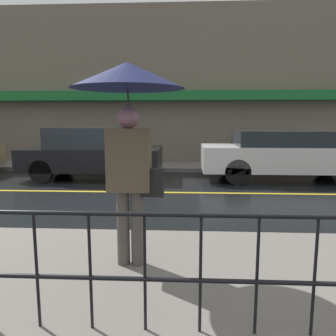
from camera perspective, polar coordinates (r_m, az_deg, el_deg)
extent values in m
plane|color=black|center=(8.05, -11.07, -4.08)|extent=(80.00, 80.00, 0.00)
cube|color=slate|center=(4.18, -26.18, -15.87)|extent=(28.00, 2.52, 0.13)
cube|color=slate|center=(11.93, -6.40, 0.36)|extent=(28.00, 1.92, 0.13)
cube|color=gold|center=(8.05, -11.07, -4.05)|extent=(25.20, 0.12, 0.01)
cube|color=#706656|center=(12.97, -5.79, 13.93)|extent=(28.00, 0.30, 5.96)
cube|color=#196B2D|center=(12.52, -6.07, 12.39)|extent=(16.80, 0.55, 0.35)
cylinder|color=black|center=(2.79, -21.88, -16.27)|extent=(0.02, 0.02, 0.91)
cylinder|color=black|center=(2.65, -13.37, -17.22)|extent=(0.02, 0.02, 0.91)
cylinder|color=black|center=(2.57, -4.04, -17.84)|extent=(0.02, 0.02, 0.91)
cylinder|color=black|center=(2.56, 5.67, -18.02)|extent=(0.02, 0.02, 0.91)
cylinder|color=black|center=(2.61, 15.23, -17.72)|extent=(0.02, 0.02, 0.91)
cylinder|color=black|center=(2.73, 24.15, -17.02)|extent=(0.02, 0.02, 0.91)
cylinder|color=#4C4742|center=(3.69, -7.80, -10.22)|extent=(0.14, 0.14, 0.84)
cylinder|color=#4C4742|center=(3.67, -5.35, -10.32)|extent=(0.14, 0.14, 0.84)
cube|color=brown|center=(3.51, -6.79, 1.42)|extent=(0.45, 0.27, 0.66)
sphere|color=#966672|center=(3.49, -6.91, 8.73)|extent=(0.23, 0.23, 0.23)
cylinder|color=#262628|center=(3.49, -6.89, 7.49)|extent=(0.02, 0.02, 0.74)
cone|color=#191E4C|center=(3.52, -7.04, 15.73)|extent=(1.18, 1.18, 0.27)
cube|color=black|center=(3.52, -2.70, -2.51)|extent=(0.24, 0.12, 0.30)
cube|color=black|center=(9.89, -12.87, 1.62)|extent=(3.96, 1.80, 0.63)
cube|color=#1E2328|center=(9.88, -13.87, 5.16)|extent=(2.06, 1.65, 0.60)
cylinder|color=black|center=(10.43, -5.14, 0.65)|extent=(0.64, 0.22, 0.64)
cylinder|color=black|center=(8.89, -6.58, -0.72)|extent=(0.64, 0.22, 0.64)
cylinder|color=black|center=(11.05, -17.84, 0.71)|extent=(0.64, 0.22, 0.64)
cylinder|color=black|center=(9.61, -21.17, -0.55)|extent=(0.64, 0.22, 0.64)
cube|color=silver|center=(9.93, 19.84, 1.68)|extent=(4.78, 1.81, 0.70)
cube|color=#1E2328|center=(9.83, 18.94, 4.95)|extent=(2.49, 1.66, 0.42)
cylinder|color=black|center=(11.21, 25.87, 0.52)|extent=(0.69, 0.22, 0.69)
cylinder|color=black|center=(10.42, 10.68, 0.68)|extent=(0.69, 0.22, 0.69)
cylinder|color=black|center=(8.87, 12.02, -0.69)|extent=(0.69, 0.22, 0.69)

